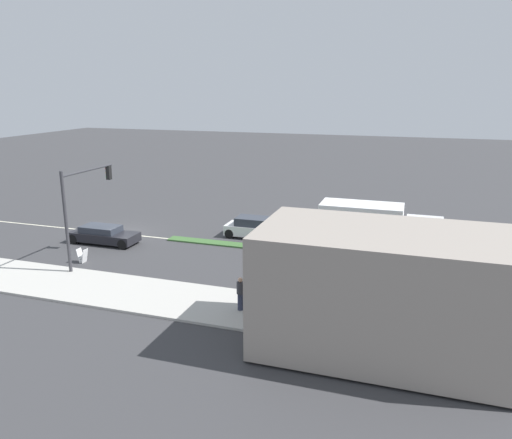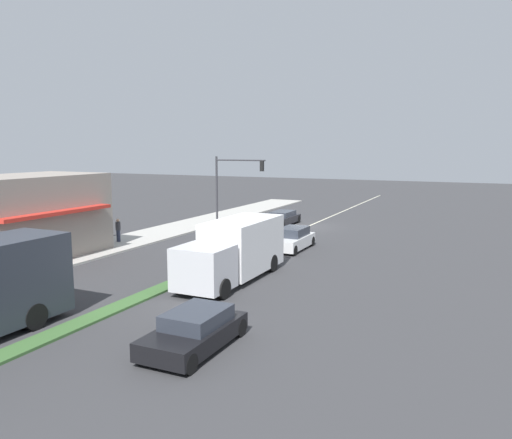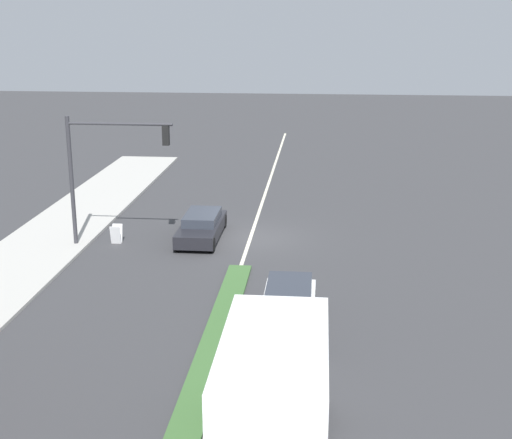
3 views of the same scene
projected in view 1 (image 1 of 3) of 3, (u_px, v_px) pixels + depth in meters
name	position (u px, v px, depth m)	size (l,w,h in m)	color
ground_plane	(381.00, 261.00, 29.65)	(160.00, 160.00, 0.00)	#38383A
sidewalk_right	(376.00, 328.00, 21.22)	(4.00, 73.00, 0.12)	#B2AFA8
lane_marking_center	(119.00, 234.00, 35.12)	(0.16, 60.00, 0.01)	beige
building_corner_store	(382.00, 291.00, 18.89)	(5.83, 9.32, 4.76)	gray
traffic_signal_main	(81.00, 199.00, 27.94)	(4.59, 0.34, 5.60)	#333338
pedestrian	(240.00, 293.00, 22.63)	(0.34, 0.34, 1.57)	#282D42
warning_aframe_sign	(83.00, 256.00, 29.22)	(0.45, 0.53, 0.84)	silver
delivery_truck	(375.00, 227.00, 31.48)	(2.44, 7.50, 2.87)	silver
van_white	(255.00, 228.00, 34.12)	(1.73, 4.15, 1.40)	silver
sedan_dark	(103.00, 235.00, 32.87)	(1.74, 4.56, 1.16)	black
suv_black	(510.00, 239.00, 31.78)	(1.91, 4.01, 1.24)	black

